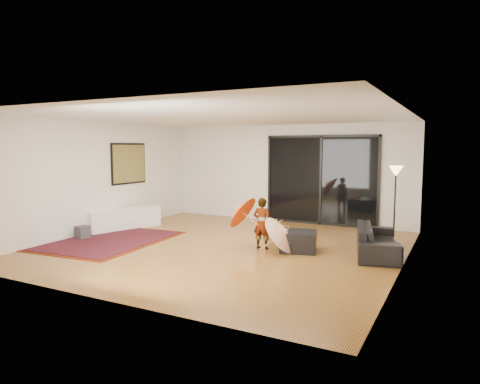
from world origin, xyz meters
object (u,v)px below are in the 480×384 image
Objects in this scene: media_console at (124,219)px; sofa at (377,240)px; child at (262,223)px; ottoman at (298,241)px.

sofa is at bearing 20.37° from media_console.
child reaches higher than sofa.
sofa is at bearing 16.52° from ottoman.
sofa is (6.20, 0.31, 0.01)m from media_console.
sofa reaches higher than media_console.
media_console is 6.21m from sofa.
media_console is 2.77× the size of ottoman.
child reaches higher than media_console.
media_console is 4.03m from child.
sofa is 2.75× the size of ottoman.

